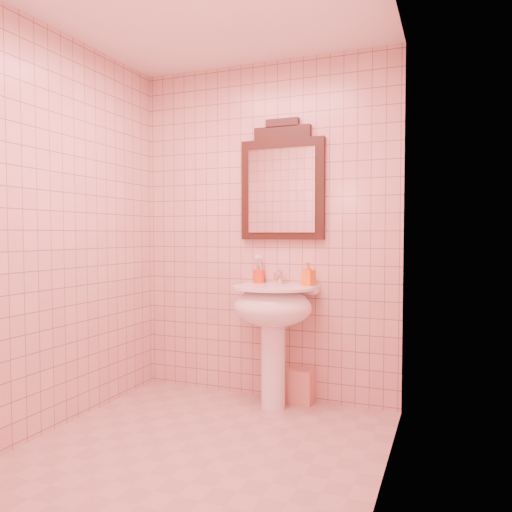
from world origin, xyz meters
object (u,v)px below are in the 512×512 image
at_px(mirror, 282,184).
at_px(soap_dispenser, 308,274).
at_px(toothbrush_cup, 259,276).
at_px(pedestal_sink, 273,315).
at_px(towel, 299,386).

distance_m(mirror, soap_dispenser, 0.69).
bearing_deg(toothbrush_cup, soap_dispenser, -6.54).
relative_size(toothbrush_cup, soap_dispenser, 1.12).
bearing_deg(toothbrush_cup, pedestal_sink, -45.37).
bearing_deg(mirror, toothbrush_cup, -171.59).
distance_m(pedestal_sink, toothbrush_cup, 0.35).
distance_m(mirror, towel, 1.48).
bearing_deg(toothbrush_cup, towel, -1.23).
bearing_deg(pedestal_sink, towel, 49.11).
height_order(mirror, towel, mirror).
xyz_separation_m(pedestal_sink, toothbrush_cup, (-0.17, 0.18, 0.25)).
distance_m(soap_dispenser, towel, 0.82).
distance_m(pedestal_sink, towel, 0.58).
xyz_separation_m(soap_dispenser, towel, (-0.07, 0.04, -0.82)).
height_order(toothbrush_cup, soap_dispenser, toothbrush_cup).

